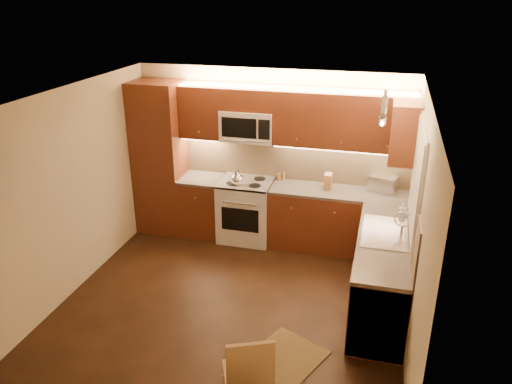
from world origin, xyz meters
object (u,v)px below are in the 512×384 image
(soap_bottle, at_px, (402,210))
(sink, at_px, (386,227))
(dining_chair, at_px, (248,372))
(knife_block, at_px, (328,181))
(kettle, at_px, (237,177))
(toaster_oven, at_px, (383,183))
(microwave, at_px, (248,125))
(stove, at_px, (246,210))

(soap_bottle, bearing_deg, sink, -111.68)
(soap_bottle, bearing_deg, dining_chair, -117.29)
(knife_block, relative_size, dining_chair, 0.24)
(kettle, relative_size, toaster_oven, 0.59)
(sink, bearing_deg, toaster_oven, 93.06)
(soap_bottle, relative_size, dining_chair, 0.19)
(microwave, xyz_separation_m, knife_block, (1.18, -0.06, -0.71))
(soap_bottle, xyz_separation_m, dining_chair, (-1.25, -2.64, -0.53))
(sink, height_order, toaster_oven, toaster_oven)
(stove, height_order, sink, sink)
(microwave, bearing_deg, kettle, -106.87)
(soap_bottle, height_order, dining_chair, soap_bottle)
(sink, distance_m, dining_chair, 2.42)
(stove, relative_size, dining_chair, 1.01)
(stove, distance_m, knife_block, 1.30)
(kettle, relative_size, dining_chair, 0.24)
(stove, height_order, microwave, microwave)
(dining_chair, bearing_deg, sink, 39.26)
(knife_block, xyz_separation_m, soap_bottle, (1.01, -0.68, -0.03))
(toaster_oven, distance_m, knife_block, 0.76)
(microwave, xyz_separation_m, toaster_oven, (1.93, 0.07, -0.71))
(dining_chair, bearing_deg, kettle, 84.29)
(soap_bottle, bearing_deg, stove, 162.68)
(sink, relative_size, dining_chair, 0.94)
(stove, xyz_separation_m, microwave, (0.00, 0.14, 1.26))
(kettle, xyz_separation_m, dining_chair, (1.03, -3.09, -0.57))
(stove, height_order, soap_bottle, soap_bottle)
(dining_chair, bearing_deg, soap_bottle, 40.58)
(kettle, distance_m, soap_bottle, 2.32)
(stove, relative_size, soap_bottle, 5.44)
(kettle, bearing_deg, soap_bottle, -3.47)
(kettle, height_order, knife_block, kettle)
(microwave, height_order, kettle, microwave)
(toaster_oven, height_order, knife_block, knife_block)
(stove, bearing_deg, kettle, -119.52)
(microwave, xyz_separation_m, sink, (2.00, -1.26, -0.74))
(microwave, bearing_deg, sink, -32.21)
(microwave, height_order, toaster_oven, microwave)
(sink, height_order, soap_bottle, soap_bottle)
(dining_chair, bearing_deg, microwave, 81.43)
(kettle, bearing_deg, stove, 68.06)
(microwave, bearing_deg, stove, -90.00)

